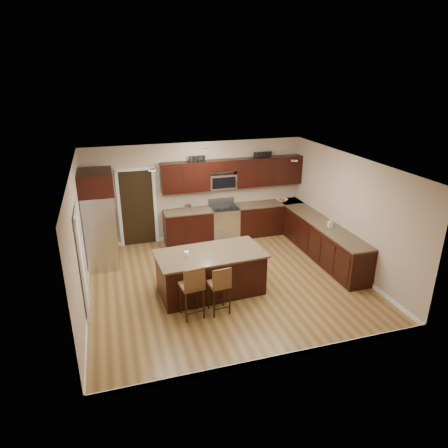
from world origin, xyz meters
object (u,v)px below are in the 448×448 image
object	(u,v)px
range	(224,222)
stool_left	(193,286)
stool_mid	(220,285)
refrigerator	(99,219)
island	(211,274)

from	to	relation	value
range	stool_left	distance (m)	3.99
range	stool_left	size ratio (longest dim) A/B	1.00
stool_mid	refrigerator	distance (m)	3.58
range	island	bearing A→B (deg)	-112.30
refrigerator	stool_mid	bearing A→B (deg)	-52.88
stool_left	refrigerator	distance (m)	3.29
island	stool_left	distance (m)	1.05
range	refrigerator	size ratio (longest dim) A/B	0.47
range	refrigerator	distance (m)	3.47
stool_mid	refrigerator	world-z (taller)	refrigerator
range	refrigerator	xyz separation A→B (m)	(-3.30, -0.78, 0.73)
stool_left	stool_mid	world-z (taller)	stool_left
refrigerator	island	bearing A→B (deg)	-42.40
island	stool_mid	distance (m)	0.87
island	stool_mid	bearing A→B (deg)	-95.86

